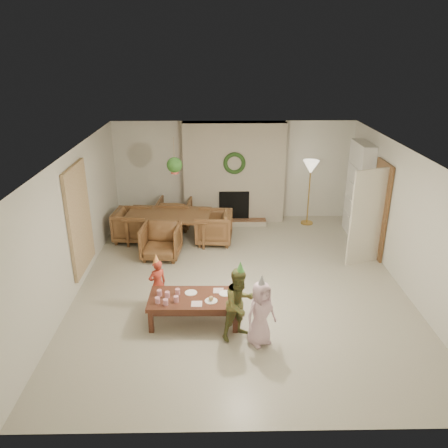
{
  "coord_description": "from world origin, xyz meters",
  "views": [
    {
      "loc": [
        -0.44,
        -7.39,
        4.22
      ],
      "look_at": [
        -0.3,
        0.4,
        1.05
      ],
      "focal_mm": 35.5,
      "sensor_mm": 36.0,
      "label": 1
    }
  ],
  "objects_px": {
    "coffee_table_top": "(194,299)",
    "child_pink": "(261,313)",
    "child_plaid": "(240,304)",
    "dining_chair_right": "(214,227)",
    "dining_chair_near": "(161,241)",
    "dining_chair_left": "(133,225)",
    "dining_chair_far": "(175,213)",
    "dining_table": "(169,228)",
    "child_red": "(158,284)"
  },
  "relations": [
    {
      "from": "coffee_table_top",
      "to": "child_pink",
      "type": "height_order",
      "value": "child_pink"
    },
    {
      "from": "child_plaid",
      "to": "dining_chair_right",
      "type": "bearing_deg",
      "value": 63.14
    },
    {
      "from": "dining_chair_near",
      "to": "dining_chair_left",
      "type": "bearing_deg",
      "value": 135.0
    },
    {
      "from": "dining_chair_far",
      "to": "coffee_table_top",
      "type": "height_order",
      "value": "dining_chair_far"
    },
    {
      "from": "dining_chair_left",
      "to": "dining_chair_right",
      "type": "relative_size",
      "value": 1.0
    },
    {
      "from": "dining_table",
      "to": "coffee_table_top",
      "type": "distance_m",
      "value": 3.29
    },
    {
      "from": "child_plaid",
      "to": "coffee_table_top",
      "type": "bearing_deg",
      "value": 115.97
    },
    {
      "from": "dining_table",
      "to": "dining_chair_right",
      "type": "height_order",
      "value": "dining_chair_right"
    },
    {
      "from": "dining_table",
      "to": "dining_chair_right",
      "type": "bearing_deg",
      "value": -0.0
    },
    {
      "from": "dining_chair_far",
      "to": "child_red",
      "type": "height_order",
      "value": "child_red"
    },
    {
      "from": "coffee_table_top",
      "to": "child_plaid",
      "type": "bearing_deg",
      "value": -29.66
    },
    {
      "from": "dining_chair_near",
      "to": "dining_chair_right",
      "type": "bearing_deg",
      "value": 38.66
    },
    {
      "from": "dining_chair_far",
      "to": "dining_chair_right",
      "type": "bearing_deg",
      "value": 141.34
    },
    {
      "from": "dining_chair_near",
      "to": "child_red",
      "type": "distance_m",
      "value": 1.95
    },
    {
      "from": "dining_chair_far",
      "to": "dining_chair_right",
      "type": "height_order",
      "value": "same"
    },
    {
      "from": "dining_table",
      "to": "dining_chair_near",
      "type": "bearing_deg",
      "value": -90.0
    },
    {
      "from": "dining_chair_left",
      "to": "child_red",
      "type": "height_order",
      "value": "child_red"
    },
    {
      "from": "dining_chair_far",
      "to": "child_pink",
      "type": "bearing_deg",
      "value": 115.01
    },
    {
      "from": "dining_table",
      "to": "dining_chair_left",
      "type": "bearing_deg",
      "value": -180.0
    },
    {
      "from": "dining_table",
      "to": "child_red",
      "type": "bearing_deg",
      "value": -82.97
    },
    {
      "from": "dining_table",
      "to": "child_plaid",
      "type": "relative_size",
      "value": 1.62
    },
    {
      "from": "child_red",
      "to": "child_pink",
      "type": "height_order",
      "value": "child_pink"
    },
    {
      "from": "dining_table",
      "to": "child_pink",
      "type": "distance_m",
      "value": 4.18
    },
    {
      "from": "dining_table",
      "to": "dining_chair_left",
      "type": "height_order",
      "value": "dining_chair_left"
    },
    {
      "from": "dining_table",
      "to": "dining_chair_far",
      "type": "relative_size",
      "value": 2.34
    },
    {
      "from": "dining_chair_right",
      "to": "child_plaid",
      "type": "relative_size",
      "value": 0.69
    },
    {
      "from": "dining_chair_right",
      "to": "child_pink",
      "type": "distance_m",
      "value": 3.77
    },
    {
      "from": "dining_table",
      "to": "child_plaid",
      "type": "xyz_separation_m",
      "value": [
        1.45,
        -3.63,
        0.25
      ]
    },
    {
      "from": "dining_chair_near",
      "to": "child_plaid",
      "type": "distance_m",
      "value": 3.2
    },
    {
      "from": "child_pink",
      "to": "dining_chair_right",
      "type": "bearing_deg",
      "value": 69.59
    },
    {
      "from": "dining_table",
      "to": "child_plaid",
      "type": "height_order",
      "value": "child_plaid"
    },
    {
      "from": "coffee_table_top",
      "to": "child_plaid",
      "type": "xyz_separation_m",
      "value": [
        0.72,
        -0.42,
        0.17
      ]
    },
    {
      "from": "dining_table",
      "to": "dining_chair_right",
      "type": "relative_size",
      "value": 2.34
    },
    {
      "from": "dining_table",
      "to": "dining_chair_far",
      "type": "height_order",
      "value": "dining_chair_far"
    },
    {
      "from": "child_red",
      "to": "dining_chair_far",
      "type": "bearing_deg",
      "value": -123.79
    },
    {
      "from": "dining_chair_far",
      "to": "dining_chair_right",
      "type": "distance_m",
      "value": 1.33
    },
    {
      "from": "dining_chair_near",
      "to": "dining_chair_far",
      "type": "bearing_deg",
      "value": 90.0
    },
    {
      "from": "dining_chair_far",
      "to": "child_plaid",
      "type": "bearing_deg",
      "value": 112.19
    },
    {
      "from": "dining_table",
      "to": "child_pink",
      "type": "relative_size",
      "value": 1.83
    },
    {
      "from": "dining_chair_near",
      "to": "dining_table",
      "type": "bearing_deg",
      "value": 90.0
    },
    {
      "from": "dining_chair_near",
      "to": "child_pink",
      "type": "xyz_separation_m",
      "value": [
        1.82,
        -2.97,
        0.15
      ]
    },
    {
      "from": "child_plaid",
      "to": "child_red",
      "type": "bearing_deg",
      "value": 113.94
    },
    {
      "from": "child_plaid",
      "to": "child_pink",
      "type": "distance_m",
      "value": 0.35
    },
    {
      "from": "coffee_table_top",
      "to": "child_pink",
      "type": "bearing_deg",
      "value": -28.89
    },
    {
      "from": "dining_chair_near",
      "to": "dining_chair_left",
      "type": "relative_size",
      "value": 1.0
    },
    {
      "from": "child_plaid",
      "to": "child_pink",
      "type": "bearing_deg",
      "value": -61.37
    },
    {
      "from": "child_red",
      "to": "child_pink",
      "type": "bearing_deg",
      "value": 114.15
    },
    {
      "from": "dining_chair_right",
      "to": "coffee_table_top",
      "type": "height_order",
      "value": "dining_chair_right"
    },
    {
      "from": "dining_chair_right",
      "to": "coffee_table_top",
      "type": "distance_m",
      "value": 3.13
    },
    {
      "from": "child_red",
      "to": "child_pink",
      "type": "relative_size",
      "value": 0.86
    }
  ]
}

